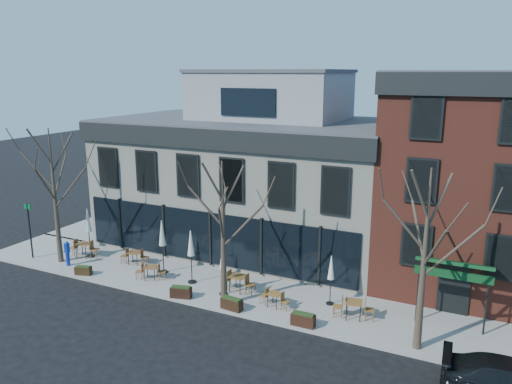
% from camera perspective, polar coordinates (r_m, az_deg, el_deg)
% --- Properties ---
extents(ground, '(120.00, 120.00, 0.00)m').
position_cam_1_polar(ground, '(29.31, -5.05, -8.74)').
color(ground, black).
rests_on(ground, ground).
extents(sidewalk_front, '(33.50, 4.70, 0.15)m').
position_cam_1_polar(sidewalk_front, '(26.11, -1.25, -11.42)').
color(sidewalk_front, gray).
rests_on(sidewalk_front, ground).
extents(sidewalk_side, '(4.50, 12.00, 0.15)m').
position_cam_1_polar(sidewalk_side, '(40.18, -14.54, -2.80)').
color(sidewalk_side, gray).
rests_on(sidewalk_side, ground).
extents(corner_building, '(18.39, 10.39, 11.10)m').
position_cam_1_polar(corner_building, '(32.18, -0.50, 2.14)').
color(corner_building, silver).
rests_on(corner_building, ground).
extents(red_brick_building, '(8.20, 11.78, 11.18)m').
position_cam_1_polar(red_brick_building, '(28.74, 23.21, 1.49)').
color(red_brick_building, brown).
rests_on(red_brick_building, ground).
extents(tree_corner, '(3.93, 3.98, 7.92)m').
position_cam_1_polar(tree_corner, '(30.90, -22.03, -0.26)').
color(tree_corner, '#382B21').
rests_on(tree_corner, sidewalk_front).
extents(tree_mid, '(3.50, 3.55, 7.04)m').
position_cam_1_polar(tree_mid, '(23.41, -3.77, -4.66)').
color(tree_mid, '#382B21').
rests_on(tree_mid, sidewalk_front).
extents(tree_right, '(3.72, 3.77, 7.48)m').
position_cam_1_polar(tree_right, '(20.67, 18.69, -7.23)').
color(tree_right, '#382B21').
rests_on(tree_right, sidewalk_front).
extents(sign_pole, '(0.50, 0.10, 3.40)m').
position_cam_1_polar(sign_pole, '(32.74, -24.46, -3.69)').
color(sign_pole, black).
rests_on(sign_pole, sidewalk_front).
extents(call_box, '(0.30, 0.30, 1.49)m').
position_cam_1_polar(call_box, '(30.99, -20.76, -6.50)').
color(call_box, '#0C2DA4').
rests_on(call_box, sidewalk_front).
extents(cafe_set_0, '(2.02, 0.94, 1.04)m').
position_cam_1_polar(cafe_set_0, '(32.20, -19.09, -6.09)').
color(cafe_set_0, brown).
rests_on(cafe_set_0, sidewalk_front).
extents(cafe_set_1, '(1.75, 0.82, 0.90)m').
position_cam_1_polar(cafe_set_1, '(30.21, -13.70, -7.16)').
color(cafe_set_1, brown).
rests_on(cafe_set_1, sidewalk_front).
extents(cafe_set_2, '(1.71, 1.02, 0.88)m').
position_cam_1_polar(cafe_set_2, '(27.89, -11.93, -8.85)').
color(cafe_set_2, brown).
rests_on(cafe_set_2, sidewalk_front).
extents(cafe_set_3, '(1.98, 0.83, 1.03)m').
position_cam_1_polar(cafe_set_3, '(25.88, -2.08, -10.19)').
color(cafe_set_3, brown).
rests_on(cafe_set_3, sidewalk_front).
extents(cafe_set_4, '(1.61, 0.71, 0.83)m').
position_cam_1_polar(cafe_set_4, '(24.36, 2.14, -12.04)').
color(cafe_set_4, brown).
rests_on(cafe_set_4, sidewalk_front).
extents(cafe_set_5, '(1.96, 0.91, 1.00)m').
position_cam_1_polar(cafe_set_5, '(23.69, 11.10, -12.85)').
color(cafe_set_5, brown).
rests_on(cafe_set_5, sidewalk_front).
extents(umbrella_0, '(0.49, 0.49, 3.04)m').
position_cam_1_polar(umbrella_0, '(31.62, -18.65, -3.33)').
color(umbrella_0, black).
rests_on(umbrella_0, sidewalk_front).
extents(umbrella_1, '(0.49, 0.49, 3.04)m').
position_cam_1_polar(umbrella_1, '(28.08, -10.67, -4.95)').
color(umbrella_1, black).
rests_on(umbrella_1, sidewalk_front).
extents(umbrella_2, '(0.47, 0.47, 2.91)m').
position_cam_1_polar(umbrella_2, '(26.54, -7.45, -6.15)').
color(umbrella_2, black).
rests_on(umbrella_2, sidewalk_front).
extents(umbrella_3, '(0.43, 0.43, 2.67)m').
position_cam_1_polar(umbrella_3, '(25.05, -3.81, -7.69)').
color(umbrella_3, black).
rests_on(umbrella_3, sidewalk_front).
extents(umbrella_4, '(0.40, 0.40, 2.48)m').
position_cam_1_polar(umbrella_4, '(24.32, 8.58, -8.84)').
color(umbrella_4, black).
rests_on(umbrella_4, sidewalk_front).
extents(planter_0, '(0.97, 0.60, 0.51)m').
position_cam_1_polar(planter_0, '(29.55, -19.13, -8.45)').
color(planter_0, '#302210').
rests_on(planter_0, sidewalk_front).
extents(planter_1, '(1.12, 0.67, 0.59)m').
position_cam_1_polar(planter_1, '(25.58, -8.57, -11.22)').
color(planter_1, black).
rests_on(planter_1, sidewalk_front).
extents(planter_2, '(1.09, 0.52, 0.59)m').
position_cam_1_polar(planter_2, '(24.18, -2.79, -12.62)').
color(planter_2, black).
rests_on(planter_2, sidewalk_front).
extents(planter_3, '(1.07, 0.44, 0.60)m').
position_cam_1_polar(planter_3, '(22.85, 5.41, -14.29)').
color(planter_3, '#311910').
rests_on(planter_3, sidewalk_front).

